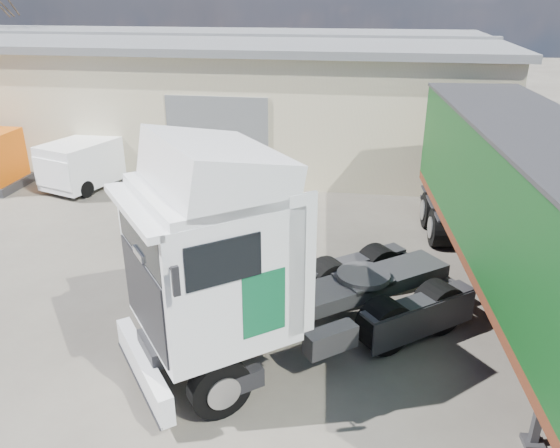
# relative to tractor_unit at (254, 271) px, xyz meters

# --- Properties ---
(ground) EXTENTS (120.00, 120.00, 0.00)m
(ground) POSITION_rel_tractor_unit_xyz_m (-1.58, 0.65, -2.10)
(ground) COLOR #292622
(ground) RESTS_ON ground
(warehouse) EXTENTS (30.60, 12.60, 5.42)m
(warehouse) POSITION_rel_tractor_unit_xyz_m (-7.58, 16.65, 0.57)
(warehouse) COLOR beige
(warehouse) RESTS_ON ground
(tractor_unit) EXTENTS (7.46, 6.70, 4.98)m
(tractor_unit) POSITION_rel_tractor_unit_xyz_m (0.00, 0.00, 0.00)
(tractor_unit) COLOR black
(tractor_unit) RESTS_ON ground
(box_trailer) EXTENTS (3.85, 13.68, 4.49)m
(box_trailer) POSITION_rel_tractor_unit_xyz_m (5.91, 2.76, 0.64)
(box_trailer) COLOR #2D2D30
(box_trailer) RESTS_ON ground
(panel_van) EXTENTS (3.27, 4.99, 1.89)m
(panel_van) POSITION_rel_tractor_unit_xyz_m (-8.65, 10.27, -1.12)
(panel_van) COLOR black
(panel_van) RESTS_ON ground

